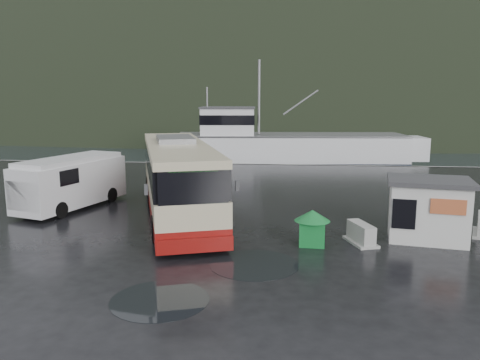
# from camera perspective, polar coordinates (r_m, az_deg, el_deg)

# --- Properties ---
(ground) EXTENTS (160.00, 160.00, 0.00)m
(ground) POSITION_cam_1_polar(r_m,az_deg,el_deg) (20.77, -1.93, -5.89)
(ground) COLOR black
(ground) RESTS_ON ground
(harbor_water) EXTENTS (300.00, 180.00, 0.02)m
(harbor_water) POSITION_cam_1_polar(r_m,az_deg,el_deg) (129.93, 4.69, 7.57)
(harbor_water) COLOR black
(harbor_water) RESTS_ON ground
(quay_edge) EXTENTS (160.00, 0.60, 1.50)m
(quay_edge) POSITION_cam_1_polar(r_m,az_deg,el_deg) (40.28, 1.92, 1.95)
(quay_edge) COLOR #999993
(quay_edge) RESTS_ON ground
(headland) EXTENTS (780.00, 540.00, 570.00)m
(headland) POSITION_cam_1_polar(r_m,az_deg,el_deg) (269.94, 7.49, 8.83)
(headland) COLOR black
(headland) RESTS_ON ground
(coach_bus) EXTENTS (7.32, 13.69, 3.78)m
(coach_bus) POSITION_cam_1_polar(r_m,az_deg,el_deg) (23.44, -7.50, -4.11)
(coach_bus) COLOR #BEB28F
(coach_bus) RESTS_ON ground
(white_van) EXTENTS (3.97, 6.81, 2.70)m
(white_van) POSITION_cam_1_polar(r_m,az_deg,el_deg) (25.99, -19.68, -3.21)
(white_van) COLOR silver
(white_van) RESTS_ON ground
(waste_bin_left) EXTENTS (1.19, 1.19, 1.44)m
(waste_bin_left) POSITION_cam_1_polar(r_m,az_deg,el_deg) (18.78, -5.33, -7.69)
(waste_bin_left) COLOR #13702E
(waste_bin_left) RESTS_ON ground
(waste_bin_right) EXTENTS (1.05, 1.05, 1.40)m
(waste_bin_right) POSITION_cam_1_polar(r_m,az_deg,el_deg) (18.76, 8.71, -7.78)
(waste_bin_right) COLOR #13702E
(waste_bin_right) RESTS_ON ground
(dome_tent) EXTENTS (2.21, 2.94, 1.09)m
(dome_tent) POSITION_cam_1_polar(r_m,az_deg,el_deg) (18.93, -6.73, -7.57)
(dome_tent) COLOR #2A321E
(dome_tent) RESTS_ON ground
(ticket_kiosk) EXTENTS (3.59, 2.96, 2.51)m
(ticket_kiosk) POSITION_cam_1_polar(r_m,az_deg,el_deg) (20.62, 21.70, -6.74)
(ticket_kiosk) COLOR silver
(ticket_kiosk) RESTS_ON ground
(jersey_barrier_a) EXTENTS (1.30, 1.80, 0.81)m
(jersey_barrier_a) POSITION_cam_1_polar(r_m,az_deg,el_deg) (19.31, 14.48, -7.47)
(jersey_barrier_a) COLOR #999993
(jersey_barrier_a) RESTS_ON ground
(jersey_barrier_c) EXTENTS (1.03, 1.72, 0.81)m
(jersey_barrier_c) POSITION_cam_1_polar(r_m,az_deg,el_deg) (20.60, 19.50, -6.62)
(jersey_barrier_c) COLOR #999993
(jersey_barrier_c) RESTS_ON ground
(fishing_trawler) EXTENTS (27.27, 8.09, 10.75)m
(fishing_trawler) POSITION_cam_1_polar(r_m,az_deg,el_deg) (47.61, 6.03, 3.16)
(fishing_trawler) COLOR silver
(fishing_trawler) RESTS_ON ground
(puddles) EXTENTS (5.47, 6.15, 0.01)m
(puddles) POSITION_cam_1_polar(r_m,az_deg,el_deg) (15.26, -2.97, -11.93)
(puddles) COLOR black
(puddles) RESTS_ON ground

